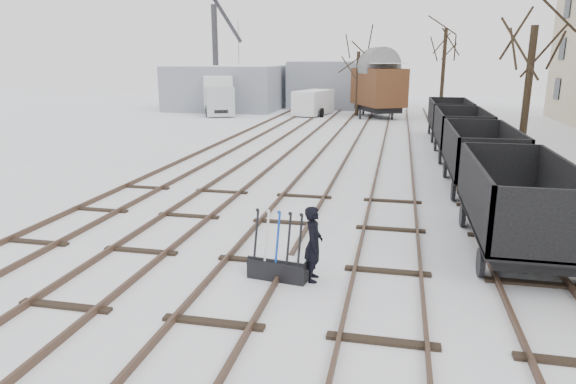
# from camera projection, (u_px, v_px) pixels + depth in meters

# --- Properties ---
(ground) EXTENTS (120.00, 120.00, 0.00)m
(ground) POSITION_uv_depth(u_px,v_px,m) (258.00, 262.00, 12.06)
(ground) COLOR white
(ground) RESTS_ON ground
(tracks) EXTENTS (13.90, 52.00, 0.16)m
(tracks) POSITION_uv_depth(u_px,v_px,m) (333.00, 156.00, 24.98)
(tracks) COLOR black
(tracks) RESTS_ON ground
(shed_left) EXTENTS (10.00, 8.00, 4.10)m
(shed_left) POSITION_uv_depth(u_px,v_px,m) (226.00, 87.00, 48.27)
(shed_left) COLOR gray
(shed_left) RESTS_ON ground
(shed_right) EXTENTS (7.00, 6.00, 4.50)m
(shed_right) POSITION_uv_depth(u_px,v_px,m) (327.00, 84.00, 50.16)
(shed_right) COLOR gray
(shed_right) RESTS_ON ground
(ground_frame) EXTENTS (1.35, 0.60, 1.49)m
(ground_frame) POSITION_uv_depth(u_px,v_px,m) (278.00, 266.00, 11.07)
(ground_frame) COLOR black
(ground_frame) RESTS_ON ground
(worker) EXTENTS (0.45, 0.64, 1.65)m
(worker) POSITION_uv_depth(u_px,v_px,m) (313.00, 244.00, 10.88)
(worker) COLOR black
(worker) RESTS_ON ground
(freight_wagon_a) EXTENTS (2.22, 5.56, 2.27)m
(freight_wagon_a) POSITION_uv_depth(u_px,v_px,m) (516.00, 218.00, 12.53)
(freight_wagon_a) COLOR black
(freight_wagon_a) RESTS_ON ground
(freight_wagon_b) EXTENTS (2.22, 5.56, 2.27)m
(freight_wagon_b) POSITION_uv_depth(u_px,v_px,m) (479.00, 166.00, 18.58)
(freight_wagon_b) COLOR black
(freight_wagon_b) RESTS_ON ground
(freight_wagon_c) EXTENTS (2.22, 5.56, 2.27)m
(freight_wagon_c) POSITION_uv_depth(u_px,v_px,m) (460.00, 140.00, 24.64)
(freight_wagon_c) COLOR black
(freight_wagon_c) RESTS_ON ground
(freight_wagon_d) EXTENTS (2.22, 5.56, 2.27)m
(freight_wagon_d) POSITION_uv_depth(u_px,v_px,m) (449.00, 124.00, 30.69)
(freight_wagon_d) COLOR black
(freight_wagon_d) RESTS_ON ground
(box_van_wagon) EXTENTS (5.11, 6.41, 4.34)m
(box_van_wagon) POSITION_uv_depth(u_px,v_px,m) (378.00, 86.00, 41.73)
(box_van_wagon) COLOR black
(box_van_wagon) RESTS_ON ground
(lorry) EXTENTS (4.14, 7.46, 3.24)m
(lorry) POSITION_uv_depth(u_px,v_px,m) (217.00, 94.00, 44.47)
(lorry) COLOR black
(lorry) RESTS_ON ground
(panel_van) EXTENTS (3.04, 5.06, 2.08)m
(panel_van) POSITION_uv_depth(u_px,v_px,m) (313.00, 102.00, 43.51)
(panel_van) COLOR silver
(panel_van) RESTS_ON ground
(crane) EXTENTS (2.38, 6.16, 10.37)m
(crane) POSITION_uv_depth(u_px,v_px,m) (217.00, 81.00, 45.54)
(crane) COLOR #2D2D32
(crane) RESTS_ON ground
(tree_near) EXTENTS (0.30, 0.30, 5.94)m
(tree_near) POSITION_uv_depth(u_px,v_px,m) (526.00, 101.00, 21.06)
(tree_near) COLOR black
(tree_near) RESTS_ON ground
(tree_far_left) EXTENTS (0.30, 0.30, 5.25)m
(tree_far_left) POSITION_uv_depth(u_px,v_px,m) (358.00, 84.00, 42.65)
(tree_far_left) COLOR black
(tree_far_left) RESTS_ON ground
(tree_far_right) EXTENTS (0.30, 0.30, 7.08)m
(tree_far_right) POSITION_uv_depth(u_px,v_px,m) (443.00, 73.00, 42.32)
(tree_far_right) COLOR black
(tree_far_right) RESTS_ON ground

